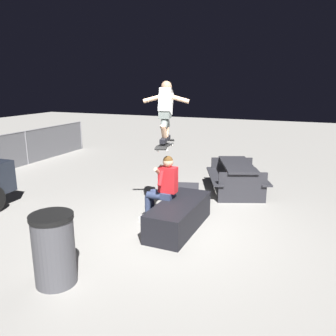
% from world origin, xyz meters
% --- Properties ---
extents(ground_plane, '(40.00, 40.00, 0.00)m').
position_xyz_m(ground_plane, '(0.00, 0.00, 0.00)').
color(ground_plane, gray).
extents(ledge_box_main, '(1.80, 0.74, 0.52)m').
position_xyz_m(ledge_box_main, '(0.07, -0.13, 0.26)').
color(ledge_box_main, black).
rests_on(ledge_box_main, ground).
extents(person_sitting_on_ledge, '(0.59, 0.76, 1.36)m').
position_xyz_m(person_sitting_on_ledge, '(0.23, 0.27, 0.76)').
color(person_sitting_on_ledge, '#2D3856').
rests_on(person_sitting_on_ledge, ground).
extents(skateboard, '(1.04, 0.41, 0.13)m').
position_xyz_m(skateboard, '(0.36, 0.27, 1.53)').
color(skateboard, black).
extents(skater_airborne, '(0.64, 0.88, 1.12)m').
position_xyz_m(skater_airborne, '(0.42, 0.28, 2.22)').
color(skater_airborne, black).
extents(kicker_ramp, '(1.10, 1.06, 0.32)m').
position_xyz_m(kicker_ramp, '(1.80, 0.45, 0.05)').
color(kicker_ramp, '#28282D').
rests_on(kicker_ramp, ground).
extents(picnic_table_back, '(2.07, 1.86, 0.75)m').
position_xyz_m(picnic_table_back, '(2.66, -0.70, 0.50)').
color(picnic_table_back, '#28282D').
rests_on(picnic_table_back, ground).
extents(trash_bin, '(0.59, 0.59, 1.01)m').
position_xyz_m(trash_bin, '(-2.25, 0.82, 0.51)').
color(trash_bin, '#47474C').
rests_on(trash_bin, ground).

